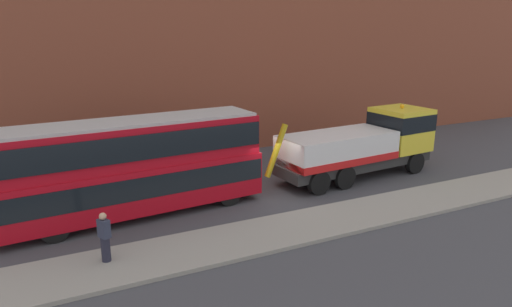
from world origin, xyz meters
name	(u,v)px	position (x,y,z in m)	size (l,w,h in m)	color
ground_plane	(268,193)	(0.00, 0.00, 0.00)	(120.00, 120.00, 0.00)	#424247
near_kerb	(317,223)	(0.00, -4.20, 0.07)	(60.00, 2.80, 0.15)	gray
building_facade	(202,22)	(0.00, 8.60, 8.07)	(60.00, 1.50, 16.00)	brown
recovery_tow_truck	(363,144)	(5.75, 0.15, 1.76)	(10.22, 3.32, 3.67)	#2D2D2D
double_decker_bus	(132,164)	(-6.27, 0.12, 2.23)	(11.17, 3.39, 4.06)	#B70C19
pedestrian_onlooker	(105,238)	(-8.05, -3.82, 0.99)	(0.41, 0.47, 1.71)	#232333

